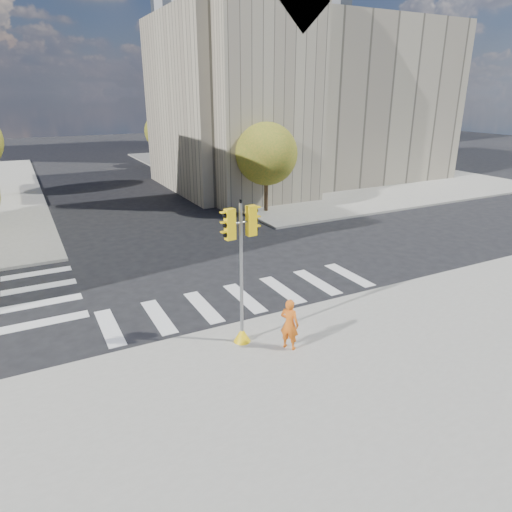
{
  "coord_description": "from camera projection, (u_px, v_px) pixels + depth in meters",
  "views": [
    {
      "loc": [
        -7.56,
        -17.32,
        7.96
      ],
      "look_at": [
        -0.01,
        -2.87,
        2.1
      ],
      "focal_mm": 32.0,
      "sensor_mm": 36.0,
      "label": 1
    }
  ],
  "objects": [
    {
      "name": "traffic_signal",
      "position": [
        241.0,
        285.0,
        14.49
      ],
      "size": [
        1.08,
        0.56,
        4.81
      ],
      "rotation": [
        0.0,
        0.0,
        0.11
      ],
      "color": "yellow",
      "rests_on": "sidewalk_near"
    },
    {
      "name": "sidewalk_far_right",
      "position": [
        295.0,
        167.0,
        50.81
      ],
      "size": [
        28.0,
        40.0,
        0.15
      ],
      "primitive_type": "cube",
      "color": "gray",
      "rests_on": "ground"
    },
    {
      "name": "lamp_far",
      "position": [
        184.0,
        128.0,
        45.73
      ],
      "size": [
        0.35,
        0.18,
        8.11
      ],
      "color": "black",
      "rests_on": "sidewalk_far_right"
    },
    {
      "name": "tree_re_near",
      "position": [
        266.0,
        154.0,
        30.67
      ],
      "size": [
        4.2,
        4.2,
        6.16
      ],
      "color": "#382616",
      "rests_on": "ground"
    },
    {
      "name": "civic_building",
      "position": [
        297.0,
        101.0,
        40.72
      ],
      "size": [
        26.0,
        16.0,
        19.39
      ],
      "color": "gray",
      "rests_on": "ground"
    },
    {
      "name": "office_tower",
      "position": [
        246.0,
        36.0,
        59.98
      ],
      "size": [
        20.0,
        18.0,
        30.0
      ],
      "primitive_type": "cube",
      "color": "#9EA0A3",
      "rests_on": "ground"
    },
    {
      "name": "tree_re_mid",
      "position": [
        202.0,
        135.0,
        40.58
      ],
      "size": [
        4.6,
        4.6,
        6.66
      ],
      "color": "#382616",
      "rests_on": "ground"
    },
    {
      "name": "tree_re_far",
      "position": [
        163.0,
        131.0,
        50.75
      ],
      "size": [
        4.0,
        4.0,
        5.88
      ],
      "color": "#382616",
      "rests_on": "ground"
    },
    {
      "name": "sidewalk_near",
      "position": [
        409.0,
        432.0,
        11.23
      ],
      "size": [
        30.0,
        14.0,
        0.15
      ],
      "primitive_type": "cube",
      "color": "gray",
      "rests_on": "ground"
    },
    {
      "name": "ground",
      "position": [
        227.0,
        281.0,
        20.43
      ],
      "size": [
        160.0,
        160.0,
        0.0
      ],
      "primitive_type": "plane",
      "color": "black",
      "rests_on": "ground"
    },
    {
      "name": "photographer",
      "position": [
        289.0,
        324.0,
        14.5
      ],
      "size": [
        0.69,
        0.75,
        1.72
      ],
      "primitive_type": "imported",
      "rotation": [
        0.0,
        0.0,
        2.16
      ],
      "color": "orange",
      "rests_on": "sidewalk_near"
    },
    {
      "name": "lamp_near",
      "position": [
        247.0,
        140.0,
        34.05
      ],
      "size": [
        0.35,
        0.18,
        8.11
      ],
      "color": "black",
      "rests_on": "sidewalk_far_right"
    }
  ]
}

